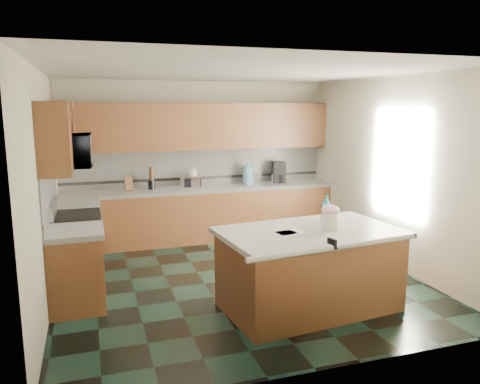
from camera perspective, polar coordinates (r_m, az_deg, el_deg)
name	(u,v)px	position (r m, az deg, el deg)	size (l,w,h in m)	color
floor	(237,280)	(6.34, -0.32, -10.64)	(4.60, 4.60, 0.00)	black
ceiling	(237,71)	(5.93, -0.35, 14.50)	(4.60, 4.60, 0.00)	white
wall_back	(197,160)	(8.21, -5.25, 3.89)	(4.60, 0.04, 2.70)	beige
wall_front	(323,222)	(3.88, 10.10, -3.57)	(4.60, 0.04, 2.70)	beige
wall_left	(42,190)	(5.74, -22.99, 0.28)	(0.04, 4.60, 2.70)	beige
wall_right	(392,172)	(7.04, 17.99, 2.34)	(0.04, 4.60, 2.70)	beige
back_base_cab	(202,215)	(8.06, -4.64, -2.86)	(4.60, 0.60, 0.86)	#35190E
back_countertop	(202,189)	(7.97, -4.69, 0.36)	(4.60, 0.64, 0.06)	silver
back_upper_cab	(199,127)	(7.99, -5.02, 7.96)	(4.60, 0.33, 0.78)	#35190E
back_backsplash	(198,167)	(8.19, -5.19, 3.07)	(4.60, 0.02, 0.63)	silver
back_accent_band	(198,178)	(8.22, -5.15, 1.71)	(4.60, 0.01, 0.05)	black
left_base_cab_rear	(79,236)	(7.18, -19.07, -5.09)	(0.60, 0.82, 0.86)	#35190E
left_counter_rear	(77,205)	(7.07, -19.29, -1.49)	(0.64, 0.82, 0.06)	silver
left_base_cab_front	(77,271)	(5.71, -19.30, -9.07)	(0.60, 0.72, 0.86)	#35190E
left_counter_front	(74,232)	(5.58, -19.58, -4.60)	(0.64, 0.72, 0.06)	silver
left_backsplash	(49,191)	(6.30, -22.22, 0.11)	(0.02, 2.30, 0.63)	silver
left_accent_band	(51,206)	(6.33, -22.04, -1.63)	(0.01, 2.30, 0.05)	black
left_upper_cab_rear	(62,131)	(7.08, -20.88, 7.01)	(0.33, 1.09, 0.78)	#35190E
left_upper_cab_front	(54,138)	(5.42, -21.69, 6.11)	(0.33, 0.72, 0.78)	#35190E
range_body	(78,251)	(6.41, -19.18, -6.83)	(0.60, 0.76, 0.88)	#B7B7BC
range_oven_door	(101,252)	(6.42, -16.55, -7.03)	(0.02, 0.68, 0.55)	black
range_cooktop	(75,216)	(6.30, -19.43, -2.83)	(0.62, 0.78, 0.04)	black
range_handle	(102,224)	(6.32, -16.46, -3.72)	(0.02, 0.02, 0.66)	#B7B7BC
range_backguard	(53,209)	(6.29, -21.86, -1.89)	(0.06, 0.76, 0.18)	#B7B7BC
microwave	(71,151)	(6.17, -19.90, 4.73)	(0.73, 0.50, 0.41)	#B7B7BC
island_base	(309,272)	(5.43, 8.42, -9.58)	(1.88, 1.08, 0.86)	#35190E
island_top	(310,232)	(5.29, 8.55, -4.90)	(1.98, 1.18, 0.06)	silver
island_bullnose	(337,247)	(4.80, 11.69, -6.63)	(0.06, 0.06, 1.98)	silver
treat_jar	(330,221)	(5.31, 10.89, -3.52)	(0.18, 0.18, 0.19)	white
treat_jar_lid	(330,210)	(5.28, 10.93, -2.20)	(0.20, 0.20, 0.13)	#EAA8AF
treat_jar_knob	(330,206)	(5.27, 10.95, -1.73)	(0.02, 0.02, 0.07)	tan
treat_jar_knob_end_l	(328,207)	(5.26, 10.63, -1.75)	(0.03, 0.03, 0.03)	tan
treat_jar_knob_end_r	(333,206)	(5.29, 11.26, -1.70)	(0.03, 0.03, 0.03)	tan
soap_bottle_island	(326,209)	(5.60, 10.47, -2.04)	(0.13, 0.13, 0.33)	teal
paper_sheet_a	(291,233)	(5.14, 6.21, -4.94)	(0.30, 0.22, 0.00)	white
paper_sheet_b	(285,233)	(5.13, 5.48, -4.98)	(0.25, 0.19, 0.00)	white
clamp_body	(332,243)	(4.78, 11.15, -6.16)	(0.03, 0.11, 0.10)	black
clamp_handle	(335,247)	(4.73, 11.54, -6.61)	(0.02, 0.02, 0.08)	black
knife_block	(128,184)	(7.81, -13.44, 0.95)	(0.12, 0.10, 0.22)	#472814
utensil_crock	(152,185)	(7.88, -10.71, 0.88)	(0.12, 0.12, 0.15)	black
utensil_bundle	(151,174)	(7.86, -10.76, 2.21)	(0.07, 0.07, 0.22)	#472814
toaster_oven	(191,182)	(7.96, -5.95, 1.23)	(0.33, 0.22, 0.19)	#B7B7BC
toaster_oven_door	(193,183)	(7.86, -5.79, 1.12)	(0.29, 0.01, 0.15)	black
paper_towel	(193,178)	(8.01, -5.75, 1.71)	(0.13, 0.13, 0.30)	white
paper_towel_base	(193,186)	(8.03, -5.73, 0.69)	(0.20, 0.20, 0.01)	#B7B7BC
water_jug	(248,175)	(8.23, 1.00, 2.04)	(0.19, 0.19, 0.32)	#6CAACB
water_jug_neck	(248,165)	(8.20, 1.00, 3.29)	(0.09, 0.09, 0.05)	#6CAACB
coffee_maker	(279,172)	(8.45, 4.77, 2.45)	(0.22, 0.25, 0.38)	black
coffee_carafe	(280,179)	(8.42, 4.90, 1.64)	(0.16, 0.16, 0.16)	black
soap_bottle_back	(275,177)	(8.41, 4.34, 1.88)	(0.10, 0.10, 0.23)	white
soap_back_cap	(276,170)	(8.39, 4.35, 2.75)	(0.02, 0.02, 0.03)	red
window_light_proxy	(399,163)	(6.84, 18.83, 3.34)	(0.02, 1.40, 1.10)	white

